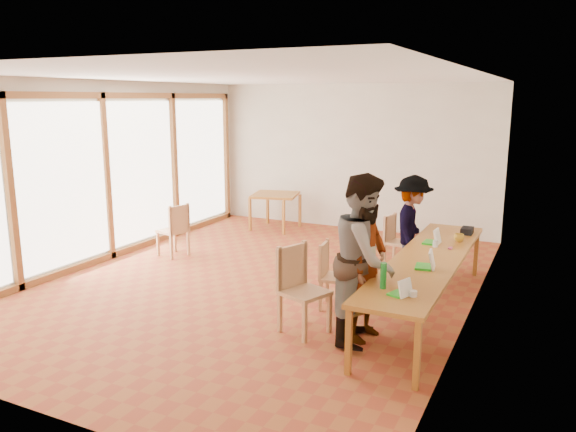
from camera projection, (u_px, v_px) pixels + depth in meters
name	position (u px, v px, depth m)	size (l,w,h in m)	color
ground	(262.00, 282.00, 8.44)	(8.00, 8.00, 0.00)	#9F4F26
wall_back	(353.00, 157.00, 11.64)	(6.00, 0.10, 3.00)	silver
wall_front	(27.00, 249.00, 4.61)	(6.00, 0.10, 3.00)	silver
wall_right	(476.00, 199.00, 6.84)	(0.10, 8.00, 3.00)	silver
window_wall	(106.00, 172.00, 9.39)	(0.10, 8.00, 3.00)	white
ceiling	(259.00, 75.00, 7.81)	(6.00, 8.00, 0.04)	white
communal_table	(428.00, 261.00, 7.03)	(0.80, 4.00, 0.75)	#A86825
side_table	(275.00, 197.00, 11.72)	(0.90, 0.90, 0.75)	#A86825
chair_near	(298.00, 279.00, 6.58)	(0.62, 0.62, 0.55)	tan
chair_mid	(330.00, 268.00, 7.31)	(0.46, 0.46, 0.47)	tan
chair_far	(358.00, 252.00, 8.21)	(0.46, 0.46, 0.43)	tan
chair_empty	(394.00, 235.00, 9.15)	(0.46, 0.46, 0.45)	tan
chair_spare	(176.00, 225.00, 9.67)	(0.52, 0.52, 0.49)	tan
person_near	(366.00, 264.00, 6.31)	(0.64, 0.42, 1.76)	gray
person_mid	(365.00, 259.00, 6.25)	(0.93, 0.72, 1.91)	gray
person_far	(412.00, 227.00, 8.55)	(1.02, 0.58, 1.57)	gray
laptop_near	(402.00, 291.00, 5.67)	(0.24, 0.26, 0.18)	green
laptop_mid	(428.00, 263.00, 6.58)	(0.25, 0.28, 0.22)	green
laptop_far	(434.00, 240.00, 7.69)	(0.23, 0.26, 0.21)	green
yellow_mug	(459.00, 238.00, 7.80)	(0.14, 0.14, 0.11)	gold
green_bottle	(383.00, 276.00, 5.87)	(0.07, 0.07, 0.28)	#187626
clear_glass	(435.00, 244.00, 7.52)	(0.07, 0.07, 0.09)	silver
condiment_cup	(413.00, 294.00, 5.65)	(0.08, 0.08, 0.06)	white
pink_phone	(450.00, 248.00, 7.44)	(0.05, 0.10, 0.01)	#BB346D
black_pouch	(467.00, 231.00, 8.25)	(0.16, 0.26, 0.09)	black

